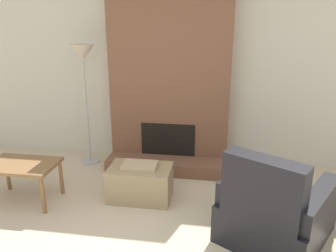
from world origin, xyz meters
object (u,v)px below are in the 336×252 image
Objects in this scene: ottoman at (140,182)px; armchair at (274,213)px; floor_lamp_left at (83,62)px; side_table at (22,168)px.

ottoman is 0.56× the size of armchair.
ottoman is 0.42× the size of floor_lamp_left.
floor_lamp_left is at bearing 74.19° from side_table.
side_table is (-1.31, -0.26, 0.20)m from ottoman.
armchair is at bearing -21.34° from ottoman.
floor_lamp_left is (-2.40, 1.46, 1.19)m from armchair.
ottoman is at bearing 9.65° from armchair.
armchair is 1.65× the size of side_table.
armchair is 0.76× the size of floor_lamp_left.
armchair is (1.42, -0.55, 0.07)m from ottoman.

